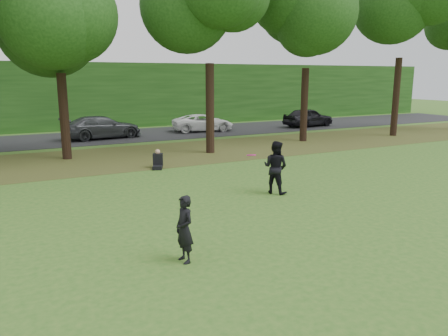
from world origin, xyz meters
The scene contains 9 objects.
ground centered at (0.00, 0.00, 0.00)m, with size 120.00×120.00×0.00m, color #2B5B1C.
leaf_litter centered at (0.00, 13.00, 0.01)m, with size 60.00×7.00×0.01m, color #453818.
street centered at (0.00, 21.00, 0.01)m, with size 70.00×7.00×0.02m, color black.
far_hedge centered at (0.00, 27.00, 2.50)m, with size 70.00×3.00×5.00m, color #193E11.
player_left centered at (-2.46, 0.03, 0.74)m, with size 0.54×0.36×1.49m, color black.
player_right centered at (2.50, 3.93, 0.91)m, with size 0.88×0.69×1.82m, color black.
parked_cars centered at (0.29, 20.26, 0.72)m, with size 37.89×3.51×1.54m.
frisbee centered at (0.54, 2.29, 1.76)m, with size 0.38×0.37×0.11m.
seated_person centered at (0.23, 9.76, 0.31)m, with size 0.67×0.83×0.83m.
Camera 1 is at (-5.79, -8.29, 3.98)m, focal length 35.00 mm.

